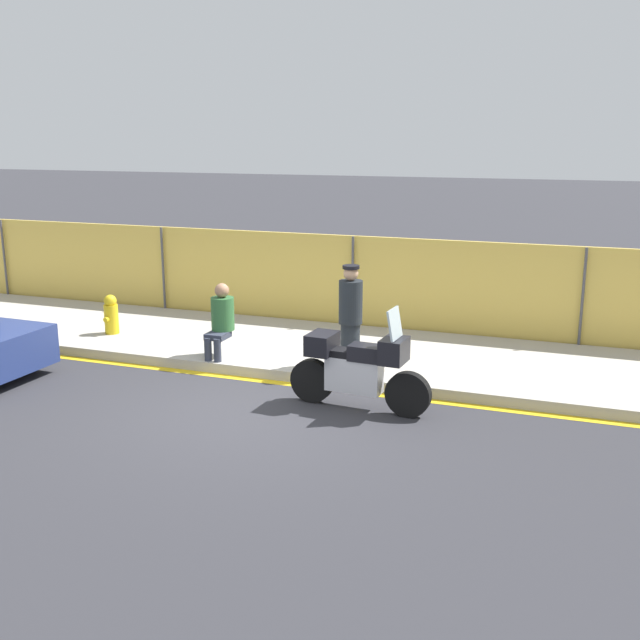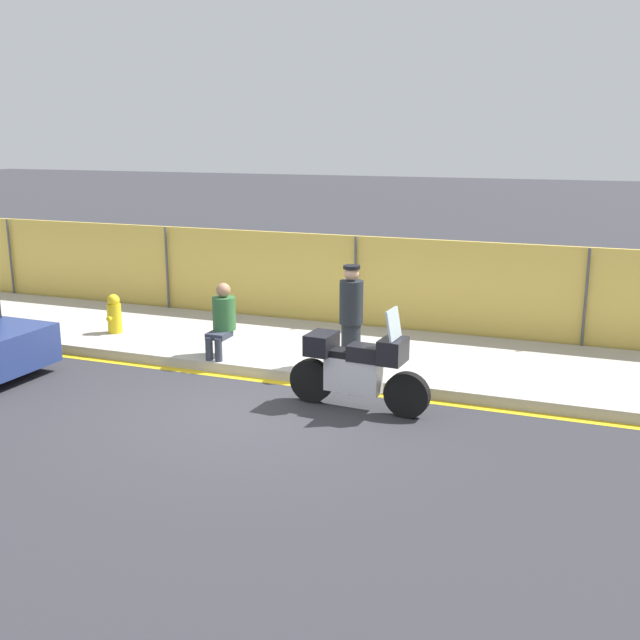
% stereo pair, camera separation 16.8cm
% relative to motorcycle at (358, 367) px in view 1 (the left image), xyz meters
% --- Properties ---
extents(ground_plane, '(120.00, 120.00, 0.00)m').
position_rel_motorcycle_xyz_m(ground_plane, '(-1.34, -0.62, -0.62)').
color(ground_plane, '#2D2D33').
extents(sidewalk, '(31.38, 3.23, 0.17)m').
position_rel_motorcycle_xyz_m(sidewalk, '(-1.34, 2.37, -0.53)').
color(sidewalk, '#ADA89E').
rests_on(sidewalk, ground_plane).
extents(curb_paint_stripe, '(31.38, 0.18, 0.01)m').
position_rel_motorcycle_xyz_m(curb_paint_stripe, '(-1.34, 0.66, -0.61)').
color(curb_paint_stripe, gold).
rests_on(curb_paint_stripe, ground_plane).
extents(storefront_fence, '(29.82, 0.17, 1.91)m').
position_rel_motorcycle_xyz_m(storefront_fence, '(-1.34, 4.07, 0.34)').
color(storefront_fence, gold).
rests_on(storefront_fence, ground_plane).
extents(motorcycle, '(2.10, 0.59, 1.51)m').
position_rel_motorcycle_xyz_m(motorcycle, '(0.00, 0.00, 0.00)').
color(motorcycle, black).
rests_on(motorcycle, ground_plane).
extents(officer_standing, '(0.38, 0.38, 1.63)m').
position_rel_motorcycle_xyz_m(officer_standing, '(-0.57, 1.45, 0.39)').
color(officer_standing, '#1E2328').
rests_on(officer_standing, sidewalk).
extents(person_seated_on_curb, '(0.39, 0.65, 1.23)m').
position_rel_motorcycle_xyz_m(person_seated_on_curb, '(-2.75, 1.19, 0.23)').
color(person_seated_on_curb, '#2D3342').
rests_on(person_seated_on_curb, sidewalk).
extents(fire_hydrant, '(0.26, 0.32, 0.74)m').
position_rel_motorcycle_xyz_m(fire_hydrant, '(-5.37, 1.80, -0.08)').
color(fire_hydrant, gold).
rests_on(fire_hydrant, sidewalk).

